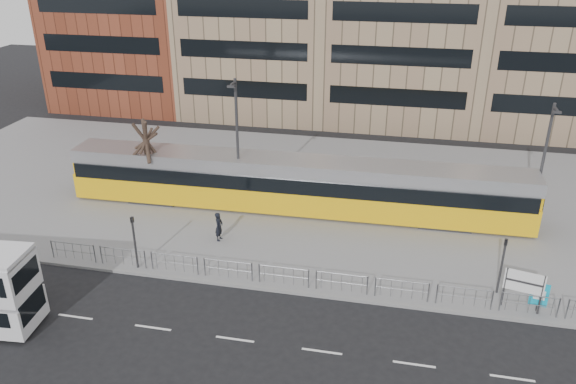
% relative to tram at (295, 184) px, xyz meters
% --- Properties ---
extents(ground, '(120.00, 120.00, 0.00)m').
position_rel_tram_xyz_m(ground, '(1.88, -9.32, -1.92)').
color(ground, black).
rests_on(ground, ground).
extents(plaza, '(64.00, 24.00, 0.15)m').
position_rel_tram_xyz_m(plaza, '(1.88, 2.68, -1.84)').
color(plaza, gray).
rests_on(plaza, ground).
extents(kerb, '(64.00, 0.25, 0.17)m').
position_rel_tram_xyz_m(kerb, '(1.88, -9.27, -1.84)').
color(kerb, gray).
rests_on(kerb, ground).
extents(pedestrian_barrier, '(32.07, 0.07, 1.10)m').
position_rel_tram_xyz_m(pedestrian_barrier, '(3.88, -8.82, -0.94)').
color(pedestrian_barrier, gray).
rests_on(pedestrian_barrier, plaza).
extents(road_markings, '(62.00, 0.12, 0.01)m').
position_rel_tram_xyz_m(road_markings, '(2.88, -13.32, -1.91)').
color(road_markings, white).
rests_on(road_markings, ground).
extents(tram, '(29.98, 3.36, 3.53)m').
position_rel_tram_xyz_m(tram, '(0.00, 0.00, 0.00)').
color(tram, '#EFB20D').
rests_on(tram, plaza).
extents(station_sign, '(1.82, 0.49, 2.12)m').
position_rel_tram_xyz_m(station_sign, '(12.84, -8.52, -0.30)').
color(station_sign, '#2D2D30').
rests_on(station_sign, plaza).
extents(ad_panel, '(0.83, 0.21, 1.56)m').
position_rel_tram_xyz_m(ad_panel, '(13.63, -8.48, -0.86)').
color(ad_panel, '#2D2D30').
rests_on(ad_panel, plaza).
extents(pedestrian, '(0.47, 0.68, 1.79)m').
position_rel_tram_xyz_m(pedestrian, '(-3.57, -4.98, -0.88)').
color(pedestrian, black).
rests_on(pedestrian, plaza).
extents(traffic_light_west, '(0.18, 0.22, 3.10)m').
position_rel_tram_xyz_m(traffic_light_west, '(-7.00, -8.82, 0.20)').
color(traffic_light_west, '#2D2D30').
rests_on(traffic_light_west, plaza).
extents(traffic_light_east, '(0.22, 0.24, 3.10)m').
position_rel_tram_xyz_m(traffic_light_east, '(11.96, -7.26, 0.20)').
color(traffic_light_east, '#2D2D30').
rests_on(traffic_light_east, plaza).
extents(lamp_post_west, '(0.45, 1.04, 8.72)m').
position_rel_tram_xyz_m(lamp_post_west, '(-3.57, -0.68, 2.96)').
color(lamp_post_west, '#2D2D30').
rests_on(lamp_post_west, plaza).
extents(lamp_post_east, '(0.45, 1.04, 7.73)m').
position_rel_tram_xyz_m(lamp_post_east, '(15.05, 1.23, 2.47)').
color(lamp_post_east, '#2D2D30').
rests_on(lamp_post_east, plaza).
extents(bare_tree, '(4.82, 4.82, 8.20)m').
position_rel_tram_xyz_m(bare_tree, '(-9.67, -0.94, 4.23)').
color(bare_tree, '#2E2219').
rests_on(bare_tree, plaza).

